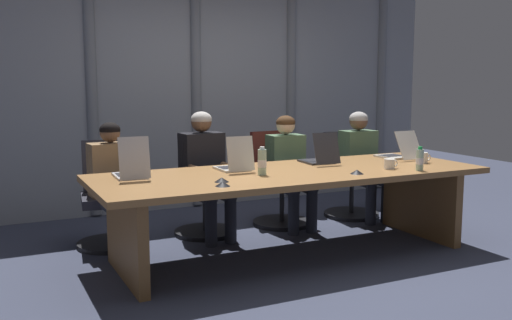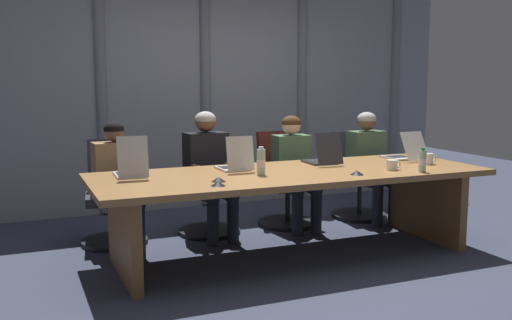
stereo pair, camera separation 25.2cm
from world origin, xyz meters
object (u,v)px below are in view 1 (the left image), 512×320
Objects in this scene: person_left_end at (115,178)px; water_bottle_primary at (420,160)px; conference_mic_middle at (223,184)px; laptop_right_mid at (398,153)px; office_chair_center at (279,190)px; person_left_mid at (206,166)px; water_bottle_secondary at (262,162)px; conference_mic_left_side at (357,172)px; conference_mic_right_side at (222,180)px; coffee_mug_far at (424,158)px; office_chair_left_mid at (204,196)px; person_right_mid at (363,158)px; laptop_center at (319,157)px; laptop_left_mid at (234,164)px; coffee_mug_near at (390,164)px; office_chair_right_mid at (350,184)px; person_center at (290,164)px; laptop_left_end at (131,170)px; office_chair_left_end at (109,206)px.

water_bottle_primary is (2.29, -1.28, 0.18)m from person_left_end.
laptop_right_mid is at bearing 16.29° from conference_mic_middle.
water_bottle_primary is (0.57, -1.45, 0.46)m from office_chair_center.
water_bottle_secondary is at bearing 3.41° from person_left_mid.
conference_mic_right_side is (-1.14, 0.14, 0.00)m from conference_mic_left_side.
water_bottle_secondary is at bearing 157.81° from conference_mic_left_side.
office_chair_left_mid is at bearing 147.16° from coffee_mug_far.
person_left_end is 2.65m from person_right_mid.
laptop_right_mid is 0.40× the size of person_right_mid.
laptop_right_mid is 4.14× the size of conference_mic_left_side.
laptop_right_mid is at bearing -89.96° from laptop_center.
person_right_mid is at bearing 29.78° from conference_mic_middle.
laptop_left_mid is at bearing 59.32° from conference_mic_middle.
laptop_left_mid is 1.74m from laptop_right_mid.
person_right_mid is at bearing 64.45° from coffee_mug_near.
person_left_end is at bearing 152.77° from coffee_mug_near.
person_right_mid reaches higher than office_chair_left_mid.
laptop_right_mid is 0.50× the size of office_chair_right_mid.
water_bottle_secondary is at bearing -159.82° from laptop_left_mid.
conference_mic_middle is (-1.21, -1.39, 0.39)m from office_chair_center.
person_right_mid is (0.90, 0.00, 0.01)m from person_center.
laptop_left_end is at bearing -72.89° from office_chair_center.
water_bottle_primary is (2.31, -1.44, 0.46)m from office_chair_left_end.
person_right_mid is (0.90, 0.56, -0.13)m from laptop_center.
conference_mic_middle is at bearing -178.71° from conference_mic_left_side.
laptop_right_mid is 2.24× the size of water_bottle_primary.
person_left_end is (-0.88, 0.60, -0.15)m from laptop_left_mid.
laptop_right_mid is at bearing -3.60° from person_right_mid.
laptop_left_end reaches higher than office_chair_left_mid.
laptop_left_end reaches higher than coffee_mug_near.
office_chair_right_mid is (2.60, 0.75, -0.44)m from laptop_left_end.
water_bottle_secondary reaches higher than conference_mic_right_side.
office_chair_center reaches higher than water_bottle_primary.
office_chair_left_mid is 0.83m from office_chair_center.
laptop_right_mid reaches higher than office_chair_right_mid.
office_chair_right_mid is at bearing -71.16° from laptop_left_end.
laptop_left_mid reaches higher than water_bottle_primary.
person_right_mid is at bearing 74.34° from water_bottle_primary.
coffee_mug_near is (2.13, -1.10, 0.14)m from person_left_end.
person_right_mid is (1.80, -0.01, -0.02)m from person_left_mid.
person_left_end is (-2.60, -0.16, 0.29)m from office_chair_right_mid.
laptop_left_mid is at bearing 57.29° from office_chair_left_end.
laptop_center is 0.42× the size of office_chair_center.
laptop_center is at bearing 127.04° from water_bottle_primary.
laptop_left_mid is 1.22m from office_chair_center.
laptop_left_end is 0.90× the size of laptop_right_mid.
conference_mic_middle is at bearing -60.56° from person_right_mid.
coffee_mug_far is 2.06m from conference_mic_right_side.
laptop_right_mid reaches higher than water_bottle_primary.
laptop_left_end is 3.73× the size of conference_mic_right_side.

